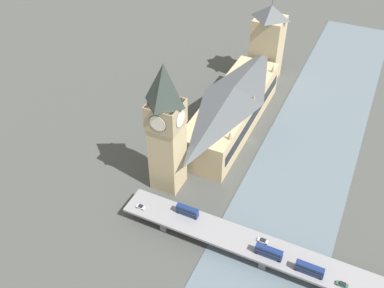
{
  "coord_description": "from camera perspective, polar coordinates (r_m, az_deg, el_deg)",
  "views": [
    {
      "loc": [
        -48.69,
        182.27,
        154.48
      ],
      "look_at": [
        20.24,
        36.74,
        18.53
      ],
      "focal_mm": 40.0,
      "sensor_mm": 36.0,
      "label": 1
    }
  ],
  "objects": [
    {
      "name": "ground_plane",
      "position": [
        243.84,
        8.02,
        0.39
      ],
      "size": [
        600.0,
        600.0,
        0.0
      ],
      "primitive_type": "plane",
      "color": "#424442"
    },
    {
      "name": "river_water",
      "position": [
        239.48,
        15.05,
        -1.63
      ],
      "size": [
        50.26,
        360.0,
        0.3
      ],
      "primitive_type": "cube",
      "color": "slate",
      "rests_on": "ground_plane"
    },
    {
      "name": "parliament_hall",
      "position": [
        245.38,
        5.47,
        4.91
      ],
      "size": [
        25.77,
        93.46,
        27.26
      ],
      "color": "tan",
      "rests_on": "ground_plane"
    },
    {
      "name": "clock_tower",
      "position": [
        193.3,
        -3.46,
        2.29
      ],
      "size": [
        15.01,
        15.01,
        68.41
      ],
      "color": "tan",
      "rests_on": "ground_plane"
    },
    {
      "name": "victoria_tower",
      "position": [
        288.69,
        10.01,
        13.05
      ],
      "size": [
        18.37,
        18.37,
        55.27
      ],
      "color": "tan",
      "rests_on": "ground_plane"
    },
    {
      "name": "road_bridge",
      "position": [
        186.7,
        10.0,
        -13.9
      ],
      "size": [
        132.52,
        14.4,
        6.3
      ],
      "color": "slate",
      "rests_on": "ground_plane"
    },
    {
      "name": "double_decker_bus_lead",
      "position": [
        181.79,
        10.2,
        -13.97
      ],
      "size": [
        11.5,
        2.65,
        4.76
      ],
      "color": "navy",
      "rests_on": "road_bridge"
    },
    {
      "name": "double_decker_bus_mid",
      "position": [
        180.57,
        15.4,
        -15.77
      ],
      "size": [
        11.44,
        2.59,
        4.71
      ],
      "color": "navy",
      "rests_on": "road_bridge"
    },
    {
      "name": "double_decker_bus_rear",
      "position": [
        192.79,
        -0.63,
        -8.89
      ],
      "size": [
        10.54,
        2.6,
        4.64
      ],
      "color": "navy",
      "rests_on": "road_bridge"
    },
    {
      "name": "car_northbound_lead",
      "position": [
        182.63,
        19.4,
        -17.23
      ],
      "size": [
        4.54,
        1.84,
        1.39
      ],
      "color": "#2D5638",
      "rests_on": "road_bridge"
    },
    {
      "name": "car_northbound_tail",
      "position": [
        198.16,
        -6.87,
        -8.31
      ],
      "size": [
        4.01,
        1.88,
        1.44
      ],
      "color": "silver",
      "rests_on": "road_bridge"
    },
    {
      "name": "car_southbound_lead",
      "position": [
        187.23,
        9.43,
        -12.6
      ],
      "size": [
        4.48,
        1.91,
        1.4
      ],
      "color": "silver",
      "rests_on": "road_bridge"
    }
  ]
}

